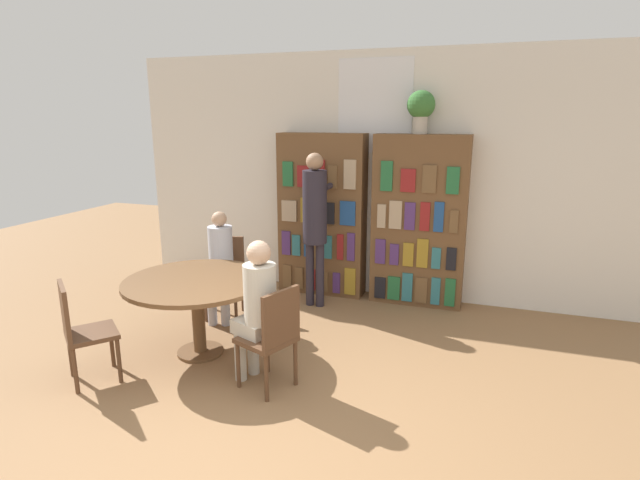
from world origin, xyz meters
TOP-DOWN VIEW (x-y plane):
  - ground_plane at (0.00, 0.00)m, footprint 16.00×16.00m
  - wall_back at (0.00, 3.45)m, footprint 6.40×0.07m
  - bookshelf_left at (-0.61, 3.25)m, footprint 1.10×0.34m
  - bookshelf_right at (0.61, 3.25)m, footprint 1.10×0.34m
  - flower_vase at (0.57, 3.26)m, footprint 0.32×0.32m
  - reading_table at (-1.16, 1.20)m, footprint 1.35×1.35m
  - chair_near_camera at (-1.80, 0.41)m, footprint 0.56×0.56m
  - chair_left_side at (-1.41, 2.17)m, footprint 0.49×0.49m
  - chair_far_side at (-0.21, 0.83)m, footprint 0.52×0.52m
  - seated_reader_left at (-1.37, 2.00)m, footprint 0.34×0.40m
  - seated_reader_right at (-0.38, 0.89)m, footprint 0.41×0.37m
  - librarian_standing at (-0.52, 2.75)m, footprint 0.28×0.55m

SIDE VIEW (x-z plane):
  - ground_plane at x=0.00m, z-range 0.00..0.00m
  - chair_near_camera at x=-1.80m, z-range 0.05..0.95m
  - chair_left_side at x=-1.41m, z-range 0.05..0.95m
  - chair_far_side at x=-0.21m, z-range 0.05..0.95m
  - reading_table at x=-1.16m, z-range 0.27..1.02m
  - seated_reader_left at x=-1.37m, z-range 0.08..1.31m
  - seated_reader_right at x=-0.38m, z-range 0.09..1.36m
  - bookshelf_right at x=0.61m, z-range 0.00..2.03m
  - bookshelf_left at x=-0.61m, z-range 0.00..2.03m
  - librarian_standing at x=-0.52m, z-range 0.20..2.03m
  - wall_back at x=0.00m, z-range 0.01..3.01m
  - flower_vase at x=0.57m, z-range 2.08..2.57m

